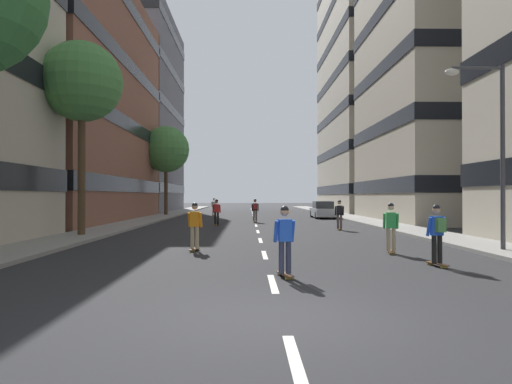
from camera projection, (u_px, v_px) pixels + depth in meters
The scene contains 19 objects.
ground_plane at pixel (255, 221), 36.40m from camera, with size 173.92×173.92×0.00m, color #28282B.
sidewalk_left at pixel (156, 218), 39.86m from camera, with size 2.55×79.71×0.14m, color gray.
sidewalk_right at pixel (351, 218), 40.19m from camera, with size 2.55×79.71×0.14m, color gray.
lane_markings at pixel (254, 220), 37.92m from camera, with size 0.16×67.20×0.01m.
building_left_mid at pixel (53, 100), 35.91m from camera, with size 12.32×23.73×19.05m.
building_left_far at pixel (125, 114), 56.85m from camera, with size 12.32×18.88×24.37m.
building_right_far at pixel (378, 85), 57.48m from camera, with size 12.32×21.29×32.19m.
parked_car_near at pixel (323, 210), 40.60m from camera, with size 1.82×4.40×1.52m.
street_tree_near at pixel (82, 83), 22.02m from camera, with size 3.89×3.89×9.41m.
street_tree_mid at pixel (166, 150), 44.77m from camera, with size 4.60×4.60×8.79m.
streetlamp_right at pixel (492, 136), 15.91m from camera, with size 2.13×0.30×6.50m.
skater_0 at pixel (285, 238), 11.22m from camera, with size 0.57×0.92×1.78m.
skater_1 at pixel (437, 231), 12.90m from camera, with size 0.57×0.92×1.78m.
skater_2 at pixel (195, 224), 16.51m from camera, with size 0.56×0.92×1.78m.
skater_3 at pixel (255, 209), 34.08m from camera, with size 0.55×0.91×1.78m.
skater_4 at pixel (391, 225), 15.78m from camera, with size 0.57×0.92×1.78m.
skater_5 at pixel (340, 213), 26.48m from camera, with size 0.55×0.92×1.78m.
skater_6 at pixel (214, 206), 44.69m from camera, with size 0.56×0.92×1.78m.
skater_7 at pixel (217, 211), 30.47m from camera, with size 0.55×0.92×1.78m.
Camera 1 is at (-0.58, -7.43, 2.03)m, focal length 31.69 mm.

